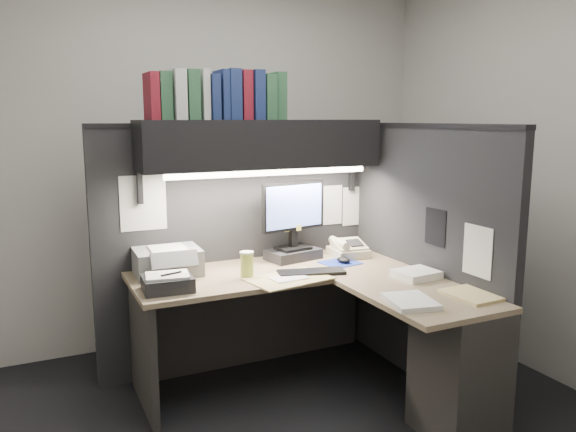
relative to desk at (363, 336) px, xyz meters
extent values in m
plane|color=black|center=(-0.43, 0.00, -0.44)|extent=(3.50, 3.50, 0.00)
cube|color=beige|center=(-0.43, 1.50, 0.91)|extent=(3.50, 0.04, 2.70)
cube|color=beige|center=(-0.43, -1.50, 0.91)|extent=(3.50, 0.04, 2.70)
cube|color=beige|center=(1.32, 0.00, 0.91)|extent=(0.04, 3.00, 2.70)
cube|color=black|center=(-0.40, 0.93, 0.36)|extent=(1.90, 0.06, 1.60)
cube|color=black|center=(0.55, 0.18, 0.36)|extent=(0.06, 1.50, 1.60)
cube|color=#96795F|center=(-0.33, 0.56, 0.27)|extent=(1.70, 0.68, 0.03)
cube|color=#96795F|center=(0.22, -0.20, 0.27)|extent=(0.60, 0.85, 0.03)
cube|color=#2A2725|center=(-0.33, 0.86, -0.09)|extent=(1.61, 0.02, 0.70)
cube|color=#2A2725|center=(-1.13, 0.56, -0.09)|extent=(0.04, 0.61, 0.70)
cube|color=#2A2725|center=(0.32, -0.43, -0.09)|extent=(0.38, 0.40, 0.70)
cube|color=black|center=(-0.30, 0.75, 1.06)|extent=(1.55, 0.34, 0.30)
cylinder|color=white|center=(-0.30, 0.61, 0.89)|extent=(1.32, 0.04, 0.04)
cube|color=black|center=(-0.08, 0.74, 0.32)|extent=(0.38, 0.27, 0.07)
cube|color=black|center=(-0.08, 0.74, 0.43)|extent=(0.05, 0.05, 0.12)
cube|color=black|center=(-0.08, 0.74, 0.65)|extent=(0.48, 0.12, 0.32)
cube|color=#6A88EA|center=(-0.08, 0.72, 0.65)|extent=(0.44, 0.09, 0.28)
cube|color=black|center=(-0.14, 0.37, 0.30)|extent=(0.43, 0.23, 0.02)
cube|color=navy|center=(0.15, 0.52, 0.29)|extent=(0.26, 0.24, 0.00)
ellipsoid|color=black|center=(0.16, 0.50, 0.31)|extent=(0.09, 0.12, 0.04)
cube|color=beige|center=(0.29, 0.65, 0.33)|extent=(0.25, 0.26, 0.09)
cylinder|color=#BBCF52|center=(-0.52, 0.47, 0.36)|extent=(0.10, 0.10, 0.15)
cube|color=gray|center=(-0.92, 0.76, 0.36)|extent=(0.40, 0.34, 0.15)
cube|color=black|center=(-1.00, 0.41, 0.33)|extent=(0.28, 0.24, 0.08)
cube|color=#D0B775|center=(-0.31, 0.32, 0.29)|extent=(0.51, 0.38, 0.01)
cube|color=white|center=(0.38, 0.03, 0.31)|extent=(0.25, 0.22, 0.05)
cube|color=white|center=(0.05, -0.34, 0.30)|extent=(0.27, 0.31, 0.03)
cube|color=#D0B775|center=(0.42, -0.38, 0.30)|extent=(0.24, 0.29, 0.02)
cube|color=maroon|center=(-0.98, 0.77, 1.34)|extent=(0.05, 0.22, 0.27)
cube|color=#2B5637|center=(-0.91, 0.77, 1.34)|extent=(0.07, 0.22, 0.27)
cube|color=silver|center=(-0.83, 0.74, 1.35)|extent=(0.07, 0.22, 0.28)
cube|color=#2B5637|center=(-0.76, 0.75, 1.35)|extent=(0.07, 0.22, 0.29)
cube|color=silver|center=(-0.68, 0.77, 1.35)|extent=(0.04, 0.22, 0.29)
cube|color=navy|center=(-0.62, 0.75, 1.34)|extent=(0.05, 0.22, 0.26)
cube|color=navy|center=(-0.56, 0.75, 1.35)|extent=(0.05, 0.22, 0.29)
cube|color=navy|center=(-0.51, 0.74, 1.36)|extent=(0.07, 0.22, 0.30)
cube|color=maroon|center=(-0.43, 0.76, 1.35)|extent=(0.06, 0.22, 0.29)
cube|color=navy|center=(-0.35, 0.74, 1.36)|extent=(0.07, 0.22, 0.30)
cube|color=#2B5637|center=(-0.28, 0.74, 1.34)|extent=(0.07, 0.22, 0.27)
cube|color=#2B5637|center=(-0.20, 0.76, 1.35)|extent=(0.06, 0.22, 0.29)
cube|color=white|center=(0.27, 0.90, 0.61)|extent=(0.21, 0.00, 0.28)
cube|color=white|center=(0.49, 0.90, 0.59)|extent=(0.21, 0.00, 0.28)
cube|color=white|center=(-1.03, 0.90, 0.71)|extent=(0.28, 0.00, 0.34)
cube|color=black|center=(0.52, 0.05, 0.58)|extent=(0.00, 0.18, 0.22)
cube|color=white|center=(0.52, -0.30, 0.51)|extent=(0.00, 0.21, 0.28)
camera|label=1|loc=(-1.67, -2.54, 1.22)|focal=35.00mm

